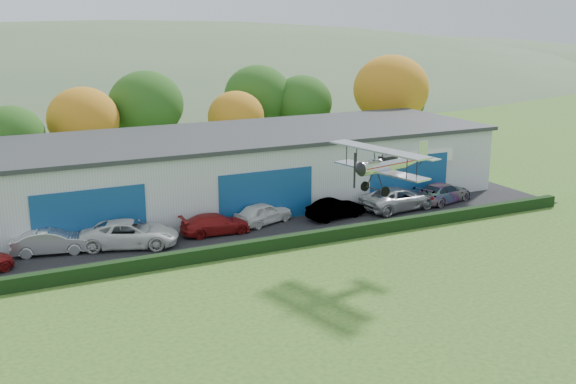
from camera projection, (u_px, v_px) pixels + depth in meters
name	position (u px, v px, depth m)	size (l,w,h in m)	color
ground	(379.00, 383.00, 27.42)	(300.00, 300.00, 0.00)	#2F5C1D
apron	(245.00, 228.00, 46.97)	(48.00, 9.00, 0.05)	black
hedge	(275.00, 243.00, 42.70)	(46.00, 0.60, 0.80)	black
hangar	(234.00, 167.00, 53.24)	(40.60, 12.60, 5.30)	#B2B7BC
tree_belt	(138.00, 112.00, 61.75)	(75.70, 13.22, 10.12)	#3D2614
distant_hills	(5.00, 142.00, 150.73)	(430.00, 196.00, 56.00)	#4C6642
car_1	(51.00, 241.00, 41.81)	(1.61, 4.63, 1.52)	silver
car_2	(130.00, 234.00, 43.08)	(2.74, 5.94, 1.65)	silver
car_3	(216.00, 224.00, 45.57)	(1.89, 4.65, 1.35)	maroon
car_4	(263.00, 213.00, 47.75)	(1.77, 4.39, 1.50)	silver
car_5	(336.00, 209.00, 48.98)	(1.49, 4.28, 1.41)	gray
car_6	(399.00, 198.00, 51.21)	(2.73, 5.92, 1.65)	silver
car_7	(443.00, 193.00, 53.18)	(2.10, 5.16, 1.50)	gray
biplane	(389.00, 163.00, 39.39)	(6.06, 6.90, 2.57)	silver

